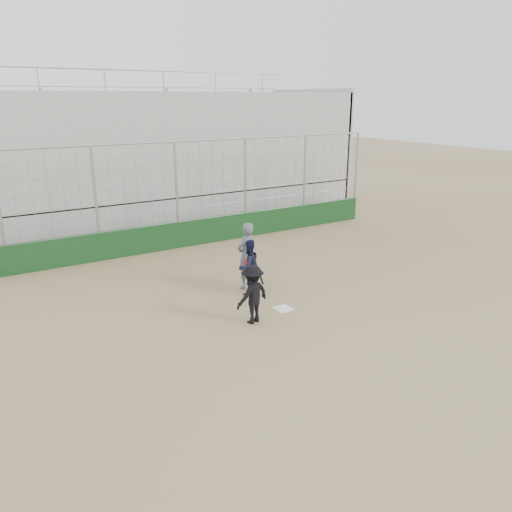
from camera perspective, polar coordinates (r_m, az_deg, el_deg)
ground at (r=13.75m, az=3.12°, el=-6.08°), size 90.00×90.00×0.00m
home_plate at (r=13.75m, az=3.12°, el=-6.03°), size 0.44×0.44×0.02m
backstop at (r=19.29m, az=-8.88°, el=3.75°), size 18.10×0.25×4.04m
bleachers at (r=23.52m, az=-14.03°, el=10.80°), size 20.25×6.70×6.98m
batter_at_plate at (r=12.68m, az=-0.40°, el=-4.38°), size 1.10×0.83×1.72m
catcher_crouched at (r=14.58m, az=-0.80°, el=-2.28°), size 0.95×0.83×1.12m
umpire at (r=14.95m, az=-1.07°, el=-0.33°), size 0.84×0.67×1.83m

